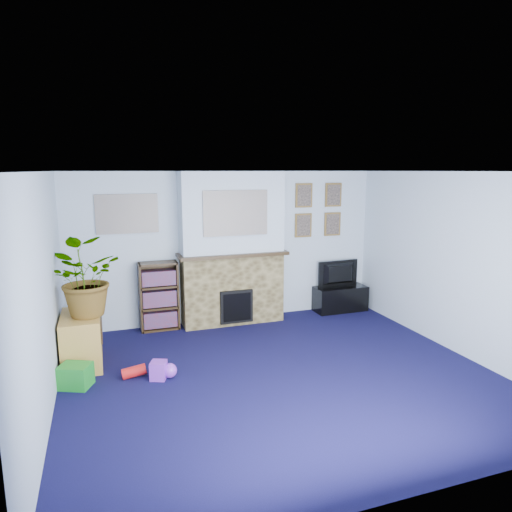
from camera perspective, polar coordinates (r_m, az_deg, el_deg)
name	(u,v)px	position (r m, az deg, el deg)	size (l,w,h in m)	color
floor	(280,375)	(5.65, 3.05, -14.62)	(5.00, 4.50, 0.01)	#0F0E35
ceiling	(282,171)	(5.11, 3.32, 10.51)	(5.00, 4.50, 0.01)	white
wall_back	(229,247)	(7.34, -3.44, 1.15)	(5.00, 0.04, 2.40)	silver
wall_front	(404,349)	(3.37, 17.98, -10.99)	(5.00, 0.04, 2.40)	silver
wall_left	(43,297)	(4.92, -25.04, -4.64)	(0.04, 4.50, 2.40)	silver
wall_right	(456,263)	(6.59, 23.75, -0.84)	(0.04, 4.50, 2.40)	silver
chimney_breast	(232,250)	(7.15, -3.00, 0.77)	(1.72, 0.50, 2.40)	brown
collage_main	(236,213)	(6.87, -2.56, 5.38)	(1.00, 0.03, 0.68)	gray
collage_left	(127,214)	(7.00, -15.81, 5.09)	(0.90, 0.03, 0.58)	gray
portrait_tl	(304,195)	(7.68, 6.00, 7.54)	(0.30, 0.03, 0.40)	brown
portrait_tr	(333,195)	(7.93, 9.64, 7.55)	(0.30, 0.03, 0.40)	brown
portrait_bl	(303,225)	(7.73, 5.93, 3.84)	(0.30, 0.03, 0.40)	brown
portrait_br	(332,224)	(7.97, 9.53, 3.96)	(0.30, 0.03, 0.40)	brown
tv_stand	(340,298)	(8.09, 10.47, -5.19)	(0.91, 0.38, 0.43)	black
television	(340,274)	(8.00, 10.51, -2.21)	(0.77, 0.10, 0.44)	black
bookshelf	(159,297)	(7.14, -12.03, -5.09)	(0.58, 0.28, 1.05)	#322312
sideboard	(82,338)	(6.19, -20.97, -9.53)	(0.46, 0.83, 0.65)	#BC8E3C
potted_plant	(81,279)	(5.93, -20.99, -2.68)	(0.84, 0.73, 0.94)	#26661E
mantel_clock	(233,248)	(7.10, -2.91, 1.00)	(0.10, 0.06, 0.13)	gold
mantel_candle	(248,247)	(7.17, -1.03, 1.18)	(0.05, 0.05, 0.16)	#B2BFC6
mantel_teddy	(199,250)	(6.98, -7.18, 0.71)	(0.14, 0.14, 0.14)	gray
mantel_can	(278,246)	(7.35, 2.80, 1.24)	(0.06, 0.06, 0.13)	purple
green_crate	(75,375)	(5.69, -21.64, -13.68)	(0.33, 0.26, 0.26)	#198C26
toy_ball	(170,370)	(5.64, -10.75, -13.86)	(0.17, 0.17, 0.17)	purple
toy_block	(159,370)	(5.62, -12.09, -13.77)	(0.18, 0.18, 0.21)	purple
toy_tube	(134,372)	(5.74, -14.99, -13.78)	(0.13, 0.13, 0.28)	red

